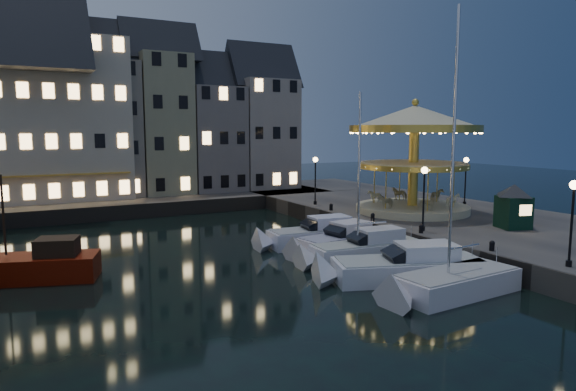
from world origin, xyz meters
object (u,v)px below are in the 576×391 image
bollard_d (331,207)px  motorboat_c (362,251)px  streetlamp_d (466,174)px  motorboat_b (401,269)px  carousel (414,138)px  bollard_b (421,228)px  motorboat_d (337,244)px  streetlamp_c (315,174)px  bollard_a (492,245)px  motorboat_a (449,286)px  motorboat_e (313,236)px  red_fishing_boat (31,268)px  streetlamp_a (573,211)px  bollard_c (373,217)px  streetlamp_b (424,189)px

bollard_d → motorboat_c: 11.57m
streetlamp_d → bollard_d: bearing=165.9°
motorboat_b → carousel: carousel is taller
bollard_b → motorboat_b: size_ratio=0.06×
bollard_b → motorboat_d: (-4.78, 2.36, -0.96)m
streetlamp_c → bollard_a: streetlamp_c is taller
motorboat_a → motorboat_d: (0.10, 9.58, 0.10)m
motorboat_d → motorboat_e: bearing=93.5°
bollard_a → motorboat_c: bearing=130.5°
bollard_b → motorboat_a: size_ratio=0.05×
carousel → motorboat_d: bearing=-156.4°
streetlamp_c → bollard_d: 4.29m
bollard_b → red_fishing_boat: (-22.15, 5.03, -0.91)m
bollard_a → carousel: size_ratio=0.06×
bollard_a → bollard_d: size_ratio=1.00×
motorboat_c → motorboat_d: (-0.14, 2.41, -0.04)m
streetlamp_a → streetlamp_d: same height
motorboat_a → carousel: motorboat_a is taller
streetlamp_c → motorboat_b: size_ratio=0.47×
bollard_c → motorboat_d: 5.55m
red_fishing_boat → motorboat_d: bearing=-8.7°
motorboat_e → bollard_a: bearing=-64.9°
motorboat_d → motorboat_e: size_ratio=0.88×
streetlamp_b → bollard_a: streetlamp_b is taller
motorboat_b → bollard_a: bearing=-14.6°
motorboat_b → motorboat_d: 6.53m
streetlamp_d → motorboat_c: motorboat_c is taller
bollard_d → motorboat_b: size_ratio=0.06×
streetlamp_c → bollard_b: streetlamp_c is taller
motorboat_b → motorboat_c: bearing=83.2°
streetlamp_c → motorboat_c: bearing=-110.5°
streetlamp_a → motorboat_d: bearing=114.4°
streetlamp_c → motorboat_e: streetlamp_c is taller
bollard_b → bollard_d: bearing=90.0°
motorboat_a → carousel: bearing=54.0°
bollard_d → motorboat_a: 18.41m
bollard_b → carousel: bearing=52.0°
streetlamp_b → motorboat_e: size_ratio=0.52×
streetlamp_b → motorboat_d: 6.62m
bollard_a → motorboat_a: (-4.89, -1.72, -1.06)m
bollard_b → motorboat_c: (-4.65, -0.06, -0.93)m
carousel → motorboat_e: bearing=-170.7°
bollard_b → red_fishing_boat: 22.73m
motorboat_d → carousel: 12.79m
motorboat_a → bollard_a: bearing=19.4°
streetlamp_a → bollard_d: 20.15m
streetlamp_b → bollard_d: size_ratio=7.32×
bollard_b → red_fishing_boat: bearing=167.2°
bollard_a → motorboat_d: (-4.78, 7.86, -0.96)m
bollard_c → motorboat_d: size_ratio=0.08×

